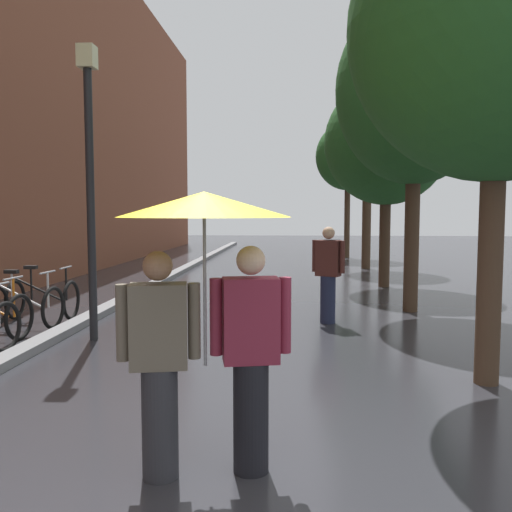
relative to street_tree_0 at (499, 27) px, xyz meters
name	(u,v)px	position (x,y,z in m)	size (l,w,h in m)	color
ground_plane	(244,459)	(-2.52, -2.03, -3.85)	(80.00, 80.00, 0.00)	#2D2D33
kerb_strip	(159,281)	(-5.72, 7.97, -3.79)	(0.30, 36.00, 0.12)	slate
street_tree_0	(499,27)	(0.00, 0.00, 0.00)	(3.18, 3.18, 5.51)	#473323
street_tree_1	(415,90)	(0.09, 4.39, 0.31)	(2.95, 2.95, 5.95)	#473323
street_tree_2	(387,143)	(0.15, 7.83, -0.22)	(3.11, 3.11, 5.21)	#473323
street_tree_3	(368,142)	(0.28, 12.31, 0.36)	(2.82, 2.82, 5.68)	#473323
street_tree_4	(348,157)	(0.06, 16.72, 0.34)	(2.66, 2.66, 5.62)	#473323
parked_bicycle_3	(24,305)	(-6.56, 2.41, -3.48)	(1.13, 0.78, 0.96)	black
parked_bicycle_4	(43,298)	(-6.58, 3.12, -3.48)	(1.09, 0.71, 0.96)	black
couple_under_umbrella	(205,280)	(-2.77, -2.27, -2.43)	(1.23, 1.23, 2.05)	#2D2D33
street_lamp_post	(90,171)	(-5.12, 1.70, -1.35)	(0.24, 0.24, 4.28)	black
pedestrian_walking_midground	(328,272)	(-1.55, 3.19, -2.97)	(0.54, 0.43, 1.65)	#1E233D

